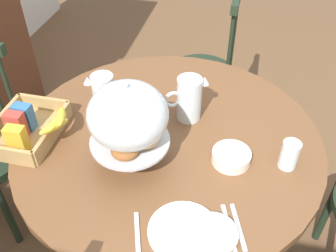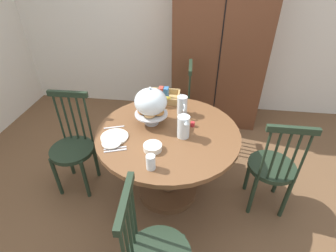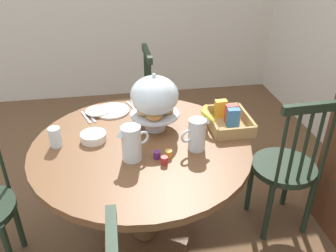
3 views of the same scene
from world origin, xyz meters
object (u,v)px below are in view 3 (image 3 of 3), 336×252
object	(u,v)px
windsor_chair_facing_door	(132,114)
pastry_stand_with_dome	(154,98)
windsor_chair_by_cabinet	(286,169)
china_plate_small	(98,111)
milk_pitcher	(132,145)
drinking_glass	(55,137)
orange_juice_pitcher	(197,136)
china_plate_large	(112,111)
cereal_basket	(226,119)
dining_table	(142,176)
cereal_bowl	(94,137)

from	to	relation	value
windsor_chair_facing_door	pastry_stand_with_dome	size ratio (longest dim) A/B	2.83
windsor_chair_by_cabinet	china_plate_small	distance (m)	1.24
milk_pitcher	drinking_glass	size ratio (longest dim) A/B	1.70
orange_juice_pitcher	drinking_glass	size ratio (longest dim) A/B	1.59
milk_pitcher	china_plate_large	bearing A→B (deg)	-170.71
china_plate_large	pastry_stand_with_dome	bearing A→B (deg)	43.50
windsor_chair_facing_door	cereal_basket	world-z (taller)	windsor_chair_facing_door
drinking_glass	dining_table	bearing A→B (deg)	82.62
windsor_chair_facing_door	orange_juice_pitcher	xyz separation A→B (m)	(0.99, 0.28, 0.37)
windsor_chair_by_cabinet	pastry_stand_with_dome	bearing A→B (deg)	-100.29
pastry_stand_with_dome	drinking_glass	size ratio (longest dim) A/B	3.13
windsor_chair_facing_door	cereal_bowl	distance (m)	0.91
windsor_chair_facing_door	orange_juice_pitcher	world-z (taller)	windsor_chair_facing_door
orange_juice_pitcher	cereal_basket	world-z (taller)	orange_juice_pitcher
pastry_stand_with_dome	cereal_basket	bearing A→B (deg)	85.74
dining_table	china_plate_small	bearing A→B (deg)	-150.15
dining_table	cereal_basket	xyz separation A→B (m)	(-0.13, 0.52, 0.26)
china_plate_large	drinking_glass	xyz separation A→B (m)	(0.35, -0.31, 0.05)
windsor_chair_facing_door	orange_juice_pitcher	distance (m)	1.09
windsor_chair_facing_door	orange_juice_pitcher	size ratio (longest dim) A/B	5.56
cereal_bowl	windsor_chair_facing_door	bearing A→B (deg)	162.37
pastry_stand_with_dome	milk_pitcher	distance (m)	0.34
china_plate_small	orange_juice_pitcher	bearing A→B (deg)	46.25
china_plate_small	cereal_bowl	bearing A→B (deg)	-3.33
windsor_chair_facing_door	china_plate_large	world-z (taller)	windsor_chair_facing_door
dining_table	china_plate_large	bearing A→B (deg)	-160.80
milk_pitcher	cereal_bowl	world-z (taller)	milk_pitcher
pastry_stand_with_dome	drinking_glass	bearing A→B (deg)	-79.85
milk_pitcher	china_plate_large	xyz separation A→B (m)	(-0.54, -0.09, -0.08)
milk_pitcher	china_plate_small	size ratio (longest dim) A/B	1.24
orange_juice_pitcher	cereal_bowl	size ratio (longest dim) A/B	1.25
cereal_basket	cereal_bowl	size ratio (longest dim) A/B	2.26
china_plate_small	drinking_glass	size ratio (longest dim) A/B	1.36
windsor_chair_facing_door	drinking_glass	bearing A→B (deg)	-28.53
milk_pitcher	drinking_glass	xyz separation A→B (m)	(-0.19, -0.39, -0.03)
china_plate_large	drinking_glass	distance (m)	0.47
windsor_chair_facing_door	cereal_bowl	size ratio (longest dim) A/B	6.96
windsor_chair_by_cabinet	milk_pitcher	bearing A→B (deg)	-81.59
dining_table	cereal_basket	bearing A→B (deg)	103.65
dining_table	milk_pitcher	xyz separation A→B (m)	(0.13, -0.06, 0.30)
windsor_chair_by_cabinet	pastry_stand_with_dome	size ratio (longest dim) A/B	2.83
pastry_stand_with_dome	cereal_basket	xyz separation A→B (m)	(0.03, 0.42, -0.15)
milk_pitcher	cereal_bowl	xyz separation A→B (m)	(-0.21, -0.20, -0.06)
cereal_basket	windsor_chair_facing_door	bearing A→B (deg)	-146.55
dining_table	windsor_chair_by_cabinet	size ratio (longest dim) A/B	1.22
dining_table	cereal_basket	distance (m)	0.59
milk_pitcher	china_plate_large	world-z (taller)	milk_pitcher
dining_table	windsor_chair_by_cabinet	world-z (taller)	windsor_chair_by_cabinet
pastry_stand_with_dome	china_plate_large	size ratio (longest dim) A/B	1.56
windsor_chair_by_cabinet	cereal_basket	world-z (taller)	windsor_chair_by_cabinet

